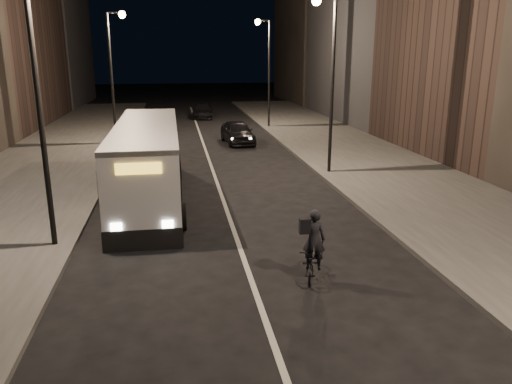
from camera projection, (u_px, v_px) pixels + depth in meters
name	position (u px, v px, depth m)	size (l,w,h in m)	color
ground	(256.00, 295.00, 12.37)	(180.00, 180.00, 0.00)	black
sidewalk_right	(369.00, 162.00, 26.98)	(7.00, 70.00, 0.16)	#363634
sidewalk_left	(38.00, 174.00, 24.33)	(7.00, 70.00, 0.16)	#363634
streetlight_right_mid	(328.00, 63.00, 23.16)	(1.20, 0.44, 8.12)	black
streetlight_right_far	(266.00, 59.00, 38.37)	(1.20, 0.44, 8.12)	black
streetlight_left_near	(45.00, 69.00, 13.90)	(1.20, 0.44, 8.12)	black
streetlight_left_far	(115.00, 60.00, 31.01)	(1.20, 0.44, 8.12)	black
city_bus	(148.00, 159.00, 20.12)	(2.75, 11.43, 3.07)	silver
cyclist_on_bicycle	(312.00, 255.00, 13.14)	(1.06, 1.81, 1.97)	black
car_near	(238.00, 132.00, 32.95)	(1.77, 4.39, 1.50)	black
car_mid	(160.00, 124.00, 36.84)	(1.58, 4.54, 1.50)	#3C3C3F
car_far	(203.00, 111.00, 45.99)	(1.83, 4.49, 1.30)	black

